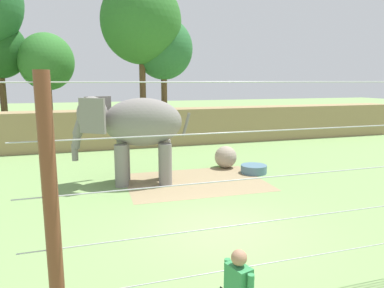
{
  "coord_description": "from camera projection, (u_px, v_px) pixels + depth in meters",
  "views": [
    {
      "loc": [
        -3.35,
        -8.23,
        3.89
      ],
      "look_at": [
        0.79,
        5.04,
        1.4
      ],
      "focal_mm": 33.07,
      "sensor_mm": 36.0,
      "label": 1
    }
  ],
  "objects": [
    {
      "name": "ground_plane",
      "position": [
        220.0,
        229.0,
        9.41
      ],
      "size": [
        120.0,
        120.0,
        0.0
      ],
      "primitive_type": "plane",
      "color": "#759956"
    },
    {
      "name": "dirt_patch",
      "position": [
        196.0,
        182.0,
        13.8
      ],
      "size": [
        5.39,
        4.07,
        0.01
      ],
      "primitive_type": "cube",
      "rotation": [
        0.0,
        0.0,
        -0.03
      ],
      "color": "#937F5B",
      "rests_on": "ground"
    },
    {
      "name": "embankment_wall",
      "position": [
        141.0,
        128.0,
        21.36
      ],
      "size": [
        36.0,
        1.8,
        2.2
      ],
      "primitive_type": "cube",
      "color": "#997F56",
      "rests_on": "ground"
    },
    {
      "name": "elephant",
      "position": [
        134.0,
        126.0,
        13.31
      ],
      "size": [
        4.44,
        2.26,
        3.33
      ],
      "color": "gray",
      "rests_on": "ground"
    },
    {
      "name": "enrichment_ball",
      "position": [
        226.0,
        157.0,
        15.97
      ],
      "size": [
        1.0,
        1.0,
        1.0
      ],
      "primitive_type": "sphere",
      "color": "gray",
      "rests_on": "ground"
    },
    {
      "name": "cable_fence",
      "position": [
        290.0,
        190.0,
        6.09
      ],
      "size": [
        8.67,
        0.22,
        4.04
      ],
      "color": "brown",
      "rests_on": "ground"
    },
    {
      "name": "water_tub",
      "position": [
        254.0,
        169.0,
        15.09
      ],
      "size": [
        1.1,
        1.1,
        0.35
      ],
      "color": "slate",
      "rests_on": "ground"
    },
    {
      "name": "tree_left_of_centre",
      "position": [
        47.0,
        62.0,
        24.81
      ],
      "size": [
        3.79,
        3.79,
        7.2
      ],
      "color": "brown",
      "rests_on": "ground"
    },
    {
      "name": "tree_behind_wall",
      "position": [
        141.0,
        22.0,
        24.31
      ],
      "size": [
        5.55,
        5.55,
        10.83
      ],
      "color": "brown",
      "rests_on": "ground"
    },
    {
      "name": "tree_far_right",
      "position": [
        164.0,
        49.0,
        25.57
      ],
      "size": [
        4.21,
        4.21,
        8.39
      ],
      "color": "brown",
      "rests_on": "ground"
    }
  ]
}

